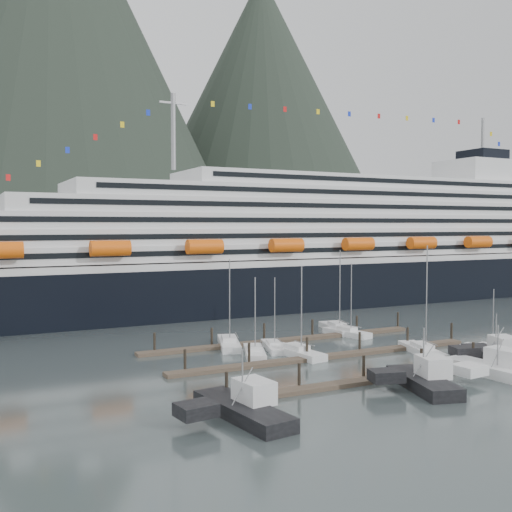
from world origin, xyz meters
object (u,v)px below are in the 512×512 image
at_px(sailboat_f, 347,333).
at_px(trawler_b, 422,380).
at_px(trawler_c, 496,370).
at_px(cruise_ship, 331,252).
at_px(trawler_a, 241,408).
at_px(sailboat_e, 229,344).
at_px(sailboat_g, 337,329).
at_px(sailboat_a, 255,353).
at_px(trawler_d, 495,355).
at_px(sailboat_b, 273,347).
at_px(sailboat_c, 297,353).
at_px(sailboat_h, 488,350).
at_px(sailboat_d, 422,351).

bearing_deg(sailboat_f, trawler_b, 145.85).
bearing_deg(trawler_c, cruise_ship, -23.33).
bearing_deg(trawler_b, trawler_a, 105.42).
bearing_deg(sailboat_e, sailboat_g, -61.45).
height_order(sailboat_a, sailboat_e, sailboat_e).
bearing_deg(cruise_ship, sailboat_f, -120.43).
height_order(sailboat_a, trawler_d, sailboat_a).
xyz_separation_m(sailboat_b, trawler_b, (5.06, -26.34, 0.57)).
height_order(sailboat_g, trawler_b, sailboat_g).
height_order(sailboat_c, sailboat_g, sailboat_g).
bearing_deg(sailboat_b, cruise_ship, -25.25).
relative_size(sailboat_a, trawler_b, 0.95).
distance_m(sailboat_g, sailboat_h, 26.32).
height_order(sailboat_c, trawler_d, sailboat_c).
relative_size(sailboat_d, trawler_a, 1.18).
height_order(cruise_ship, sailboat_d, cruise_ship).
xyz_separation_m(sailboat_e, trawler_c, (21.97, -31.25, 0.47)).
bearing_deg(cruise_ship, trawler_a, -129.26).
distance_m(sailboat_b, trawler_b, 26.83).
bearing_deg(sailboat_c, trawler_d, -131.49).
height_order(sailboat_h, trawler_a, sailboat_h).
height_order(sailboat_f, sailboat_h, sailboat_f).
xyz_separation_m(sailboat_b, sailboat_d, (17.92, -12.17, 0.05)).
bearing_deg(sailboat_c, sailboat_b, 2.96).
bearing_deg(trawler_d, cruise_ship, 2.52).
bearing_deg(sailboat_e, sailboat_d, -107.47).
height_order(sailboat_d, trawler_a, sailboat_d).
height_order(trawler_a, trawler_d, trawler_a).
height_order(cruise_ship, sailboat_c, cruise_ship).
bearing_deg(sailboat_h, sailboat_e, 43.36).
distance_m(cruise_ship, trawler_c, 74.34).
bearing_deg(sailboat_d, sailboat_h, -95.71).
relative_size(sailboat_e, trawler_a, 1.02).
distance_m(sailboat_b, trawler_d, 30.99).
distance_m(sailboat_e, trawler_b, 32.82).
bearing_deg(sailboat_f, cruise_ship, -44.28).
bearing_deg(sailboat_d, sailboat_e, 69.82).
xyz_separation_m(sailboat_b, sailboat_c, (0.97, -5.22, 0.04)).
bearing_deg(trawler_b, sailboat_g, -4.03).
bearing_deg(sailboat_h, sailboat_g, 7.81).
relative_size(sailboat_d, sailboat_g, 1.10).
bearing_deg(trawler_b, sailboat_a, 36.89).
xyz_separation_m(sailboat_b, sailboat_h, (27.00, -15.85, -0.01)).
height_order(sailboat_a, trawler_b, sailboat_a).
xyz_separation_m(cruise_ship, sailboat_b, (-39.42, -43.57, -11.65)).
height_order(cruise_ship, trawler_b, cruise_ship).
bearing_deg(trawler_d, trawler_a, 115.01).
relative_size(sailboat_f, trawler_b, 1.02).
xyz_separation_m(sailboat_e, trawler_b, (10.16, -31.20, 0.53)).
relative_size(sailboat_b, sailboat_g, 0.76).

